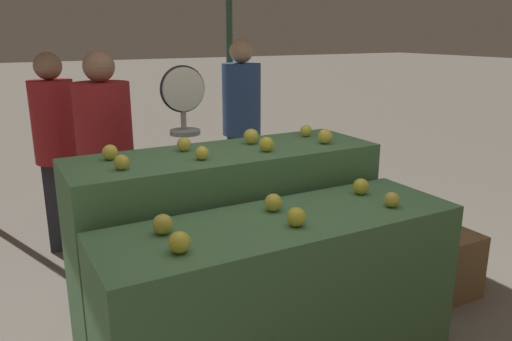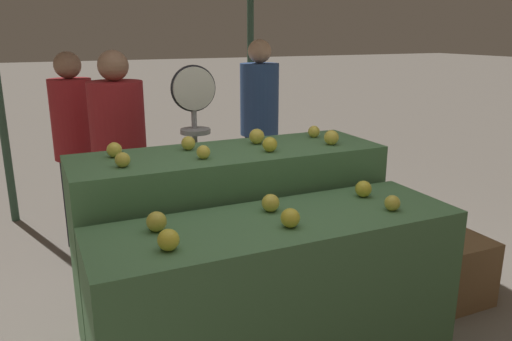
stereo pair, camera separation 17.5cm
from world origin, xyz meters
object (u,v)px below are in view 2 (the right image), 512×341
object	(u,v)px
person_vendor_at_scale	(119,149)
produce_scale	(195,126)
person_customer_right	(259,115)
wooden_crate_side	(450,269)
person_customer_left	(75,137)

from	to	relation	value
person_vendor_at_scale	produce_scale	bearing A→B (deg)	154.93
person_customer_right	wooden_crate_side	size ratio (longest dim) A/B	3.81
person_vendor_at_scale	person_customer_left	world-z (taller)	person_vendor_at_scale
person_vendor_at_scale	wooden_crate_side	xyz separation A→B (m)	(1.82, -1.34, -0.69)
person_customer_left	wooden_crate_side	xyz separation A→B (m)	(2.07, -1.94, -0.68)
person_customer_left	person_customer_right	xyz separation A→B (m)	(1.65, 0.11, 0.04)
person_customer_left	wooden_crate_side	distance (m)	2.92
person_customer_left	person_customer_right	bearing A→B (deg)	-165.59
person_vendor_at_scale	person_customer_left	bearing A→B (deg)	-54.58
person_customer_left	wooden_crate_side	bearing A→B (deg)	147.55
produce_scale	person_customer_left	distance (m)	1.20
produce_scale	person_vendor_at_scale	xyz separation A→B (m)	(-0.45, 0.35, -0.19)
person_customer_left	person_vendor_at_scale	bearing A→B (deg)	122.75
person_customer_right	wooden_crate_side	world-z (taller)	person_customer_right
produce_scale	wooden_crate_side	bearing A→B (deg)	-35.55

